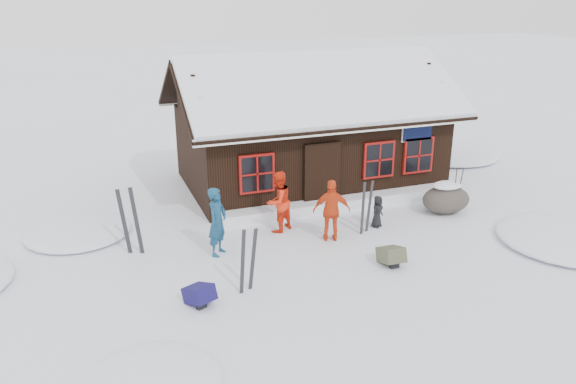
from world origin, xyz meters
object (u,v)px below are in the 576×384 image
(backpack_blue, at_px, (200,297))
(boulder, at_px, (446,199))
(skier_crouched, at_px, (377,211))
(ski_poles, at_px, (457,191))
(skier_orange_right, at_px, (332,211))
(backpack_olive, at_px, (391,258))
(ski_pair_left, at_px, (248,261))
(skier_orange_left, at_px, (278,202))
(skier_teal, at_px, (217,222))

(backpack_blue, bearing_deg, boulder, -5.45)
(skier_crouched, relative_size, boulder, 0.62)
(skier_crouched, bearing_deg, ski_poles, -31.80)
(boulder, bearing_deg, skier_crouched, -174.29)
(skier_orange_right, relative_size, backpack_olive, 2.56)
(ski_pair_left, bearing_deg, boulder, 9.46)
(skier_crouched, bearing_deg, ski_pair_left, 172.01)
(skier_orange_left, xyz_separation_m, backpack_olive, (1.84, -2.87, -0.67))
(skier_crouched, xyz_separation_m, backpack_olive, (-0.82, -2.17, -0.28))
(skier_teal, bearing_deg, backpack_olive, -78.24)
(skier_orange_left, distance_m, ski_poles, 5.38)
(ski_pair_left, xyz_separation_m, ski_poles, (7.05, 2.24, -0.03))
(skier_orange_right, bearing_deg, skier_teal, 16.42)
(skier_teal, xyz_separation_m, skier_crouched, (4.55, 0.14, -0.42))
(boulder, xyz_separation_m, backpack_blue, (-7.93, -2.59, -0.26))
(skier_teal, relative_size, skier_crouched, 1.93)
(skier_crouched, relative_size, ski_poles, 0.64)
(skier_orange_right, height_order, boulder, skier_orange_right)
(skier_orange_right, xyz_separation_m, ski_pair_left, (-2.81, -1.77, -0.13))
(skier_teal, distance_m, skier_orange_left, 2.07)
(skier_orange_left, bearing_deg, skier_crouched, 135.72)
(backpack_blue, relative_size, backpack_olive, 0.95)
(skier_teal, height_order, ski_pair_left, skier_teal)
(skier_crouched, relative_size, backpack_olive, 1.39)
(skier_orange_left, relative_size, skier_orange_right, 1.02)
(skier_orange_right, relative_size, skier_crouched, 1.84)
(skier_orange_left, relative_size, ski_poles, 1.20)
(backpack_blue, bearing_deg, skier_teal, 43.12)
(backpack_blue, bearing_deg, skier_orange_left, 23.48)
(boulder, distance_m, backpack_blue, 8.35)
(skier_teal, height_order, backpack_olive, skier_teal)
(skier_orange_right, distance_m, backpack_olive, 2.06)
(boulder, height_order, backpack_olive, boulder)
(skier_orange_right, relative_size, backpack_blue, 2.69)
(skier_teal, relative_size, ski_poles, 1.23)
(backpack_blue, bearing_deg, ski_poles, -6.85)
(skier_crouched, distance_m, ski_poles, 2.69)
(skier_orange_left, relative_size, skier_crouched, 1.88)
(ski_poles, distance_m, backpack_blue, 8.56)
(skier_orange_right, bearing_deg, ski_poles, -153.00)
(ski_pair_left, relative_size, backpack_blue, 2.42)
(backpack_olive, bearing_deg, skier_orange_left, 125.03)
(backpack_blue, distance_m, backpack_olive, 4.69)
(ski_pair_left, xyz_separation_m, backpack_olive, (3.55, -0.03, -0.52))
(backpack_olive, bearing_deg, skier_teal, 153.80)
(skier_teal, relative_size, backpack_blue, 2.82)
(skier_orange_right, xyz_separation_m, ski_poles, (4.25, 0.47, -0.16))
(skier_teal, height_order, ski_poles, skier_teal)
(boulder, height_order, ski_pair_left, ski_pair_left)
(skier_orange_right, height_order, ski_pair_left, skier_orange_right)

